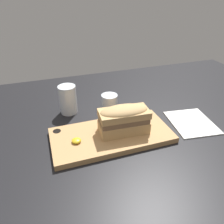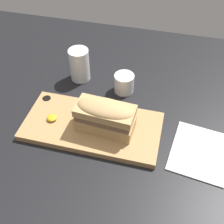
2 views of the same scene
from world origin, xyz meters
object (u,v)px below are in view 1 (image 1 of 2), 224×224
(serving_board, at_px, (111,135))
(sandwich, at_px, (123,118))
(napkin, at_px, (191,122))
(wine_glass, at_px, (109,103))
(water_glass, at_px, (68,101))

(serving_board, relative_size, sandwich, 2.39)
(napkin, bearing_deg, wine_glass, 142.35)
(water_glass, bearing_deg, wine_glass, -9.99)
(serving_board, relative_size, napkin, 2.03)
(serving_board, xyz_separation_m, sandwich, (0.04, -0.00, 0.06))
(serving_board, height_order, water_glass, water_glass)
(napkin, bearing_deg, sandwich, 178.30)
(serving_board, bearing_deg, napkin, -2.16)
(serving_board, bearing_deg, water_glass, 116.47)
(water_glass, bearing_deg, napkin, -28.43)
(sandwich, bearing_deg, wine_glass, 85.44)
(water_glass, relative_size, wine_glass, 1.73)
(serving_board, xyz_separation_m, water_glass, (-0.10, 0.21, 0.04))
(water_glass, distance_m, wine_glass, 0.16)
(wine_glass, bearing_deg, sandwich, -94.56)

